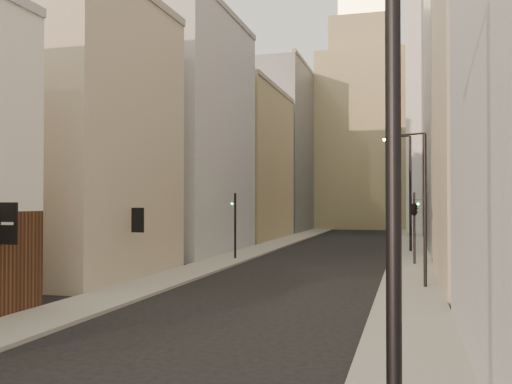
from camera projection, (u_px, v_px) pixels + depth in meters
The scene contains 15 objects.
sidewalk_left at pixel (281, 242), 59.50m from camera, with size 3.00×140.00×0.15m, color gray.
sidewalk_right at pixel (410, 245), 56.11m from camera, with size 3.00×140.00×0.15m, color gray.
left_bldg_beige at pixel (80, 139), 33.07m from camera, with size 8.00×12.00×16.00m, color tan.
left_bldg_grey at pixel (185, 135), 48.55m from camera, with size 8.00×16.00×20.00m, color #98989D.
left_bldg_tan at pixel (244, 166), 65.90m from camera, with size 8.00×18.00×17.00m, color tan.
left_bldg_wingrid at pixel (282, 150), 85.26m from camera, with size 8.00×20.00×24.00m, color gray.
right_bldg_wingrid at pixel (474, 103), 50.05m from camera, with size 8.00×20.00×26.00m, color gray.
highrise at pixel (499, 41), 75.72m from camera, with size 21.00×23.00×51.20m.
clock_tower at pixel (363, 121), 94.06m from camera, with size 14.00×14.00×44.90m.
white_tower at pixel (436, 97), 77.69m from camera, with size 8.00×8.00×41.50m.
streetlamp_near at pixel (375, 143), 7.21m from camera, with size 2.30×0.82×8.98m.
streetlamp_mid at pixel (421, 200), 28.45m from camera, with size 1.94×0.94×7.83m.
streetlamp_far at pixel (407, 186), 48.63m from camera, with size 2.60×0.76×10.03m.
traffic_light_left at pixel (235, 212), 42.34m from camera, with size 0.60×0.53×5.00m.
traffic_light_right at pixel (414, 208), 38.65m from camera, with size 0.86×0.86×5.00m.
Camera 1 is at (6.48, -3.21, 4.39)m, focal length 40.00 mm.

